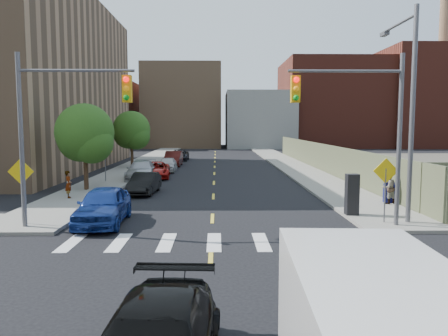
{
  "coord_description": "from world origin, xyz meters",
  "views": [
    {
      "loc": [
        0.19,
        -11.32,
        4.22
      ],
      "look_at": [
        0.57,
        10.83,
        2.0
      ],
      "focal_mm": 35.0,
      "sensor_mm": 36.0,
      "label": 1
    }
  ],
  "objects_px": {
    "parked_car_silver": "(141,171)",
    "pedestrian_east": "(388,188)",
    "parked_car_grey": "(179,155)",
    "parked_car_red": "(156,170)",
    "pedestrian_west": "(69,184)",
    "mailbox": "(389,191)",
    "payphone": "(352,194)",
    "parked_car_black": "(144,183)",
    "parked_car_blue": "(103,206)",
    "parked_car_maroon": "(173,159)",
    "parked_car_white": "(167,164)"
  },
  "relations": [
    {
      "from": "parked_car_silver",
      "to": "pedestrian_east",
      "type": "distance_m",
      "value": 18.13
    },
    {
      "from": "parked_car_grey",
      "to": "pedestrian_east",
      "type": "bearing_deg",
      "value": -64.77
    },
    {
      "from": "parked_car_red",
      "to": "parked_car_silver",
      "type": "distance_m",
      "value": 1.65
    },
    {
      "from": "parked_car_red",
      "to": "parked_car_silver",
      "type": "bearing_deg",
      "value": -127.42
    },
    {
      "from": "parked_car_red",
      "to": "pedestrian_west",
      "type": "distance_m",
      "value": 10.75
    },
    {
      "from": "parked_car_grey",
      "to": "pedestrian_west",
      "type": "distance_m",
      "value": 27.06
    },
    {
      "from": "mailbox",
      "to": "payphone",
      "type": "distance_m",
      "value": 4.21
    },
    {
      "from": "parked_car_black",
      "to": "payphone",
      "type": "relative_size",
      "value": 2.11
    },
    {
      "from": "pedestrian_east",
      "to": "parked_car_silver",
      "type": "bearing_deg",
      "value": -61.61
    },
    {
      "from": "pedestrian_west",
      "to": "pedestrian_east",
      "type": "relative_size",
      "value": 0.92
    },
    {
      "from": "parked_car_grey",
      "to": "payphone",
      "type": "height_order",
      "value": "payphone"
    },
    {
      "from": "parked_car_blue",
      "to": "parked_car_red",
      "type": "xyz_separation_m",
      "value": [
        0.0,
        15.97,
        -0.15
      ]
    },
    {
      "from": "parked_car_silver",
      "to": "parked_car_maroon",
      "type": "relative_size",
      "value": 1.11
    },
    {
      "from": "parked_car_grey",
      "to": "parked_car_white",
      "type": "bearing_deg",
      "value": -89.38
    },
    {
      "from": "parked_car_black",
      "to": "parked_car_white",
      "type": "distance_m",
      "value": 12.49
    },
    {
      "from": "parked_car_red",
      "to": "payphone",
      "type": "height_order",
      "value": "payphone"
    },
    {
      "from": "parked_car_silver",
      "to": "payphone",
      "type": "relative_size",
      "value": 2.72
    },
    {
      "from": "mailbox",
      "to": "pedestrian_east",
      "type": "bearing_deg",
      "value": -117.92
    },
    {
      "from": "parked_car_blue",
      "to": "parked_car_maroon",
      "type": "relative_size",
      "value": 1.02
    },
    {
      "from": "payphone",
      "to": "parked_car_maroon",
      "type": "bearing_deg",
      "value": 110.87
    },
    {
      "from": "mailbox",
      "to": "payphone",
      "type": "height_order",
      "value": "payphone"
    },
    {
      "from": "parked_car_maroon",
      "to": "payphone",
      "type": "distance_m",
      "value": 27.14
    },
    {
      "from": "parked_car_red",
      "to": "parked_car_white",
      "type": "distance_m",
      "value": 4.61
    },
    {
      "from": "parked_car_maroon",
      "to": "parked_car_grey",
      "type": "height_order",
      "value": "parked_car_maroon"
    },
    {
      "from": "parked_car_maroon",
      "to": "payphone",
      "type": "bearing_deg",
      "value": -66.84
    },
    {
      "from": "parked_car_grey",
      "to": "pedestrian_east",
      "type": "height_order",
      "value": "pedestrian_east"
    },
    {
      "from": "parked_car_blue",
      "to": "parked_car_grey",
      "type": "bearing_deg",
      "value": 87.46
    },
    {
      "from": "parked_car_white",
      "to": "parked_car_grey",
      "type": "bearing_deg",
      "value": 89.57
    },
    {
      "from": "parked_car_white",
      "to": "payphone",
      "type": "bearing_deg",
      "value": -62.18
    },
    {
      "from": "parked_car_red",
      "to": "parked_car_maroon",
      "type": "distance_m",
      "value": 10.09
    },
    {
      "from": "parked_car_silver",
      "to": "parked_car_grey",
      "type": "xyz_separation_m",
      "value": [
        1.3,
        17.98,
        -0.09
      ]
    },
    {
      "from": "parked_car_silver",
      "to": "parked_car_red",
      "type": "bearing_deg",
      "value": 54.65
    },
    {
      "from": "parked_car_silver",
      "to": "pedestrian_east",
      "type": "bearing_deg",
      "value": -39.63
    },
    {
      "from": "parked_car_blue",
      "to": "payphone",
      "type": "relative_size",
      "value": 2.51
    },
    {
      "from": "parked_car_red",
      "to": "parked_car_white",
      "type": "relative_size",
      "value": 1.2
    },
    {
      "from": "parked_car_black",
      "to": "pedestrian_east",
      "type": "distance_m",
      "value": 13.92
    },
    {
      "from": "parked_car_white",
      "to": "mailbox",
      "type": "distance_m",
      "value": 21.26
    },
    {
      "from": "parked_car_grey",
      "to": "mailbox",
      "type": "relative_size",
      "value": 3.76
    },
    {
      "from": "parked_car_blue",
      "to": "payphone",
      "type": "xyz_separation_m",
      "value": [
        10.92,
        1.03,
        0.28
      ]
    },
    {
      "from": "parked_car_blue",
      "to": "parked_car_grey",
      "type": "height_order",
      "value": "parked_car_blue"
    },
    {
      "from": "parked_car_silver",
      "to": "pedestrian_west",
      "type": "height_order",
      "value": "pedestrian_west"
    },
    {
      "from": "parked_car_grey",
      "to": "mailbox",
      "type": "xyz_separation_m",
      "value": [
        13.4,
        -28.5,
        0.1
      ]
    },
    {
      "from": "parked_car_white",
      "to": "parked_car_blue",
      "type": "bearing_deg",
      "value": -91.59
    },
    {
      "from": "pedestrian_east",
      "to": "pedestrian_west",
      "type": "bearing_deg",
      "value": -31.7
    },
    {
      "from": "parked_car_silver",
      "to": "pedestrian_east",
      "type": "relative_size",
      "value": 3.04
    },
    {
      "from": "parked_car_maroon",
      "to": "pedestrian_east",
      "type": "bearing_deg",
      "value": -59.0
    },
    {
      "from": "parked_car_red",
      "to": "mailbox",
      "type": "bearing_deg",
      "value": -45.65
    },
    {
      "from": "parked_car_blue",
      "to": "parked_car_black",
      "type": "relative_size",
      "value": 1.19
    },
    {
      "from": "parked_car_blue",
      "to": "parked_car_red",
      "type": "distance_m",
      "value": 15.97
    },
    {
      "from": "parked_car_silver",
      "to": "parked_car_white",
      "type": "xyz_separation_m",
      "value": [
        1.3,
        5.98,
        -0.07
      ]
    }
  ]
}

